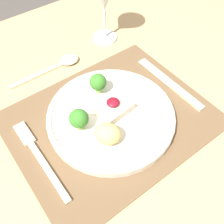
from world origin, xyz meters
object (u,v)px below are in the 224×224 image
Objects in this scene: fork at (37,154)px; knife at (174,86)px; dinner_plate at (111,114)px; spoon at (61,63)px.

knife is (0.34, -0.03, 0.00)m from fork.
dinner_plate is at bearing 175.49° from knife.
knife is 0.29m from spoon.
dinner_plate is 0.17m from fork.
dinner_plate is 1.33× the size of knife.
fork is (-0.17, 0.01, -0.01)m from dinner_plate.
knife is at bearing -49.30° from spoon.
knife is at bearing -4.75° from fork.
dinner_plate is 0.18m from knife.
knife is 1.09× the size of spoon.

